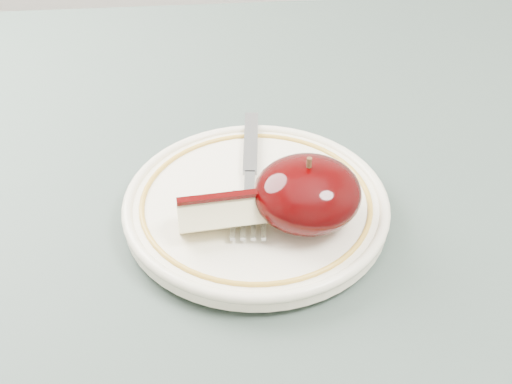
{
  "coord_description": "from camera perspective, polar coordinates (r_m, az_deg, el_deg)",
  "views": [
    {
      "loc": [
        -0.03,
        -0.4,
        1.14
      ],
      "look_at": [
        0.0,
        0.04,
        0.78
      ],
      "focal_mm": 50.0,
      "sensor_mm": 36.0,
      "label": 1
    }
  ],
  "objects": [
    {
      "name": "plate",
      "position": [
        0.57,
        0.0,
        -1.08
      ],
      "size": [
        0.21,
        0.21,
        0.02
      ],
      "color": "#F4EACD",
      "rests_on": "table"
    },
    {
      "name": "apple_half",
      "position": [
        0.54,
        4.13,
        -0.13
      ],
      "size": [
        0.08,
        0.08,
        0.06
      ],
      "color": "#2C0000",
      "rests_on": "plate"
    },
    {
      "name": "apple_wedge",
      "position": [
        0.54,
        -2.48,
        -1.69
      ],
      "size": [
        0.07,
        0.04,
        0.03
      ],
      "rotation": [
        0.0,
        0.0,
        0.09
      ],
      "color": "beige",
      "rests_on": "plate"
    },
    {
      "name": "table",
      "position": [
        0.62,
        -0.05,
        -10.64
      ],
      "size": [
        0.9,
        0.9,
        0.75
      ],
      "color": "brown",
      "rests_on": "ground"
    },
    {
      "name": "fork",
      "position": [
        0.59,
        -0.49,
        1.46
      ],
      "size": [
        0.04,
        0.17,
        0.0
      ],
      "rotation": [
        0.0,
        0.0,
        1.47
      ],
      "color": "#909398",
      "rests_on": "plate"
    }
  ]
}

